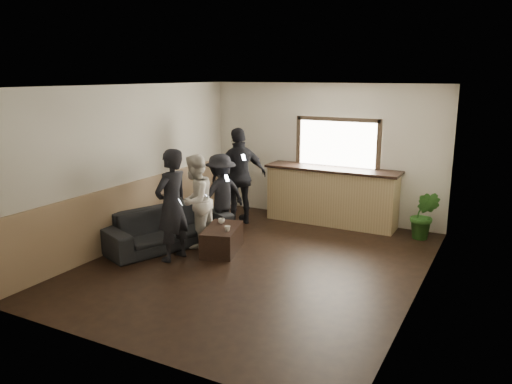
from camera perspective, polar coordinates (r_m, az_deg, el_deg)
The scene contains 12 objects.
ground at distance 8.11m, azimuth 0.06°, elevation -8.15°, with size 5.00×6.00×0.01m, color black.
room_shell at distance 8.06m, azimuth -4.58°, elevation 2.55°, with size 5.01×6.01×2.80m.
bar_counter at distance 10.18m, azimuth 8.65°, elevation -0.04°, with size 2.70×0.68×2.13m.
sofa at distance 8.97m, azimuth -10.02°, elevation -3.97°, with size 2.29×0.89×0.67m, color black.
coffee_table at distance 8.59m, azimuth -3.90°, elevation -5.41°, with size 0.53×0.96×0.43m, color black.
cup_a at distance 8.73m, azimuth -3.97°, elevation -3.33°, with size 0.11×0.11×0.09m, color silver.
cup_b at distance 8.31m, azimuth -3.29°, elevation -4.18°, with size 0.10×0.10×0.09m, color silver.
potted_plant at distance 9.61m, azimuth 18.68°, elevation -2.53°, with size 0.50×0.41×0.92m, color #2D6623.
person_a at distance 8.12m, azimuth -9.59°, elevation -1.50°, with size 0.52×0.71×1.83m.
person_b at distance 8.74m, azimuth -6.98°, elevation -1.02°, with size 0.70×0.85×1.63m.
person_c at distance 9.31m, azimuth -4.05°, elevation -0.35°, with size 0.95×1.15×1.55m.
person_d at distance 9.98m, azimuth -1.89°, elevation 1.79°, with size 1.08×1.19×1.95m.
Camera 1 is at (3.51, -6.68, 2.97)m, focal length 35.00 mm.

